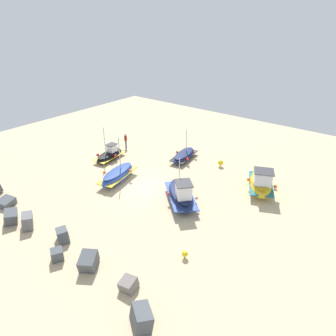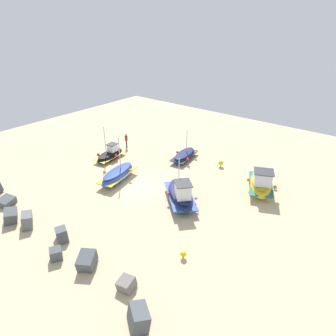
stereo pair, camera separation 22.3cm
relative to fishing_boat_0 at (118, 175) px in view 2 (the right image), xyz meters
The scene contains 10 objects.
ground_plane 2.63m from the fishing_boat_0, 166.34° to the right, with size 49.65×49.65×0.00m, color #C6B289.
fishing_boat_0 is the anchor object (origin of this frame).
fishing_boat_1 6.77m from the fishing_boat_0, behind, with size 4.86×4.65×3.67m.
fishing_boat_2 12.95m from the fishing_boat_0, 149.39° to the right, with size 3.65×4.96×2.34m.
fishing_boat_3 5.09m from the fishing_boat_0, 33.35° to the right, with size 2.12×3.98×3.85m.
fishing_boat_4 7.94m from the fishing_boat_0, 105.65° to the right, with size 2.21×4.27×3.24m.
person_walking 7.96m from the fishing_boat_0, 49.93° to the right, with size 0.32×0.32×1.70m.
breakwater_rocks 8.90m from the fishing_boat_0, 102.29° to the left, with size 19.78×2.61×1.25m.
mooring_buoy_0 10.50m from the fishing_boat_0, 125.44° to the right, with size 0.55×0.55×0.71m.
mooring_buoy_1 11.44m from the fishing_boat_0, 158.13° to the left, with size 0.41×0.41×0.54m.
Camera 2 is at (-16.03, 16.33, 13.58)m, focal length 31.15 mm.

